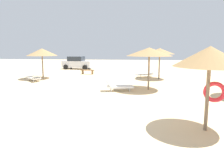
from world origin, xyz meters
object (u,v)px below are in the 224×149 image
object	(u,v)px
lounger_2	(118,86)
parked_car	(77,63)
parasol_2	(149,52)
lounger_4	(34,78)
parasol_0	(160,51)
parasol_6	(210,57)
bench_0	(88,71)
parasol_4	(42,52)
lounger_0	(146,74)

from	to	relation	value
lounger_2	parked_car	bearing A→B (deg)	116.44
parasol_2	lounger_4	bearing A→B (deg)	165.60
parasol_0	parasol_2	xyz separation A→B (m)	(-1.30, -4.87, 0.02)
parasol_6	lounger_4	distance (m)	14.24
lounger_4	parasol_6	bearing A→B (deg)	-39.37
bench_0	parked_car	size ratio (longest dim) A/B	0.37
parasol_0	parasol_6	xyz separation A→B (m)	(0.14, -11.37, -0.06)
lounger_4	parked_car	distance (m)	10.34
parasol_4	parasol_6	distance (m)	15.01
parasol_6	lounger_2	size ratio (longest dim) A/B	1.46
parasol_2	parasol_6	world-z (taller)	parasol_6
lounger_2	bench_0	bearing A→B (deg)	116.12
parasol_2	parasol_4	distance (m)	10.14
parasol_0	lounger_0	world-z (taller)	parasol_0
parasol_4	lounger_2	size ratio (longest dim) A/B	1.43
parasol_6	parasol_2	bearing A→B (deg)	102.48
parasol_6	bench_0	xyz separation A→B (m)	(-7.44, 13.97, -2.12)
parasol_2	parasol_6	bearing A→B (deg)	-77.52
parked_car	parasol_6	bearing A→B (deg)	-62.27
parasol_4	parasol_6	bearing A→B (deg)	-44.01
parasol_0	parasol_2	bearing A→B (deg)	-104.98
parasol_4	lounger_4	size ratio (longest dim) A/B	1.50
parasol_6	parasol_0	bearing A→B (deg)	90.69
bench_0	lounger_2	bearing A→B (deg)	-63.88
parasol_0	parasol_6	size ratio (longest dim) A/B	0.99
parasol_0	lounger_4	xyz separation A→B (m)	(-10.75, -2.44, -2.21)
parasol_2	parasol_6	size ratio (longest dim) A/B	1.07
lounger_2	parasol_6	bearing A→B (deg)	-59.44
bench_0	parasol_2	bearing A→B (deg)	-51.24
bench_0	parasol_4	bearing A→B (deg)	-133.43
parasol_2	lounger_0	xyz separation A→B (m)	(0.19, 6.10, -2.23)
lounger_4	parked_car	world-z (taller)	parked_car
parasol_4	parked_car	xyz separation A→B (m)	(0.69, 8.80, -1.62)
lounger_0	parked_car	distance (m)	11.07
lounger_4	parked_car	size ratio (longest dim) A/B	0.45
parasol_0	lounger_2	distance (m)	6.81
lounger_0	bench_0	size ratio (longest dim) A/B	1.30
parked_car	lounger_2	bearing A→B (deg)	-63.56
parasol_6	parasol_4	bearing A→B (deg)	135.99
parasol_0	lounger_0	xyz separation A→B (m)	(-1.11, 1.23, -2.21)
lounger_0	lounger_4	world-z (taller)	lounger_4
parasol_4	bench_0	size ratio (longest dim) A/B	1.82
parasol_4	parked_car	size ratio (longest dim) A/B	0.67
parasol_2	lounger_0	size ratio (longest dim) A/B	1.53
parasol_2	lounger_2	size ratio (longest dim) A/B	1.56
parasol_2	parasol_4	world-z (taller)	parasol_2
lounger_4	bench_0	xyz separation A→B (m)	(3.45, 5.04, 0.03)
lounger_4	bench_0	world-z (taller)	lounger_4
parasol_0	parasol_4	xyz separation A→B (m)	(-10.66, -0.95, -0.09)
lounger_4	bench_0	bearing A→B (deg)	55.65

